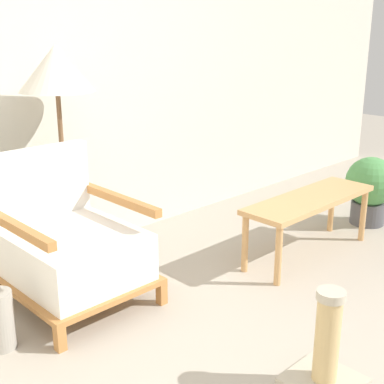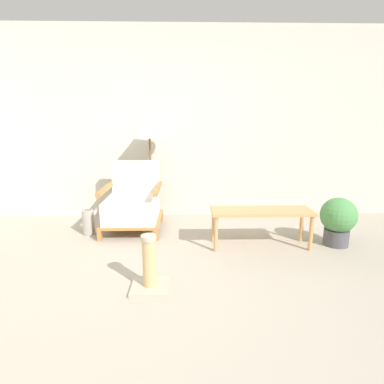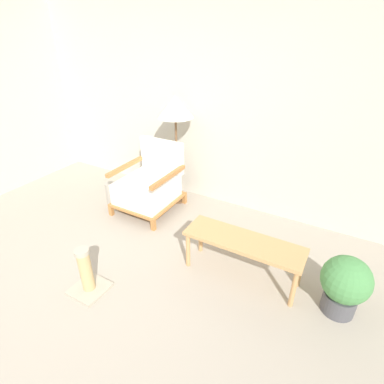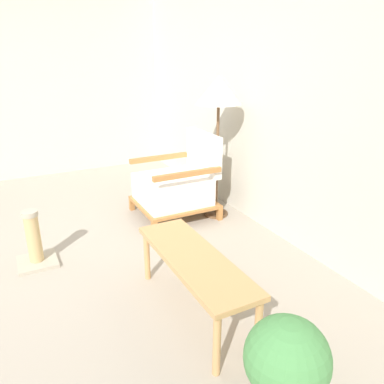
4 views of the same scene
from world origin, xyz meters
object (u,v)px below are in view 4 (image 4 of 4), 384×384
(vase, at_px, (144,188))
(potted_plant, at_px, (286,367))
(floor_lamp, at_px, (219,95))
(coffee_table, at_px, (194,264))
(scratching_post, at_px, (35,245))
(armchair, at_px, (177,185))

(vase, bearing_deg, potted_plant, -7.81)
(floor_lamp, height_order, coffee_table, floor_lamp)
(coffee_table, xyz_separation_m, scratching_post, (-1.15, -0.88, -0.20))
(floor_lamp, distance_m, scratching_post, 2.15)
(coffee_table, relative_size, vase, 3.61)
(floor_lamp, height_order, potted_plant, floor_lamp)
(coffee_table, xyz_separation_m, vase, (-2.07, 0.42, -0.22))
(floor_lamp, relative_size, coffee_table, 1.29)
(floor_lamp, bearing_deg, armchair, -118.56)
(armchair, bearing_deg, scratching_post, -75.43)
(vase, bearing_deg, coffee_table, -11.46)
(armchair, relative_size, coffee_table, 0.78)
(armchair, relative_size, scratching_post, 1.84)
(floor_lamp, bearing_deg, scratching_post, -84.40)
(floor_lamp, relative_size, potted_plant, 2.61)
(scratching_post, bearing_deg, armchair, 104.57)
(armchair, height_order, coffee_table, armchair)
(coffee_table, bearing_deg, vase, 168.54)
(scratching_post, bearing_deg, floor_lamp, 95.60)
(vase, relative_size, potted_plant, 0.56)
(coffee_table, height_order, scratching_post, scratching_post)
(floor_lamp, height_order, vase, floor_lamp)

